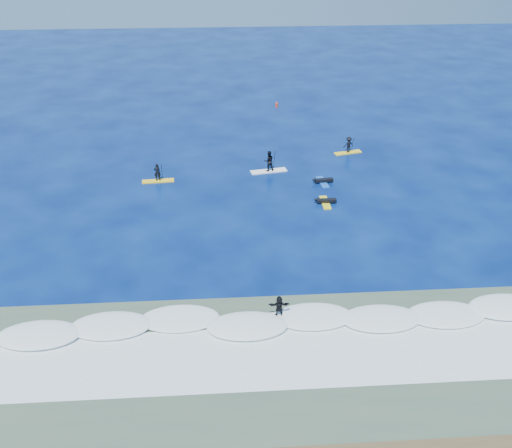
{
  "coord_description": "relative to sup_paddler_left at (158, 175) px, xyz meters",
  "views": [
    {
      "loc": [
        -4.21,
        -36.51,
        21.97
      ],
      "look_at": [
        -1.74,
        0.75,
        0.6
      ],
      "focal_mm": 40.0,
      "sensor_mm": 36.0,
      "label": 1
    }
  ],
  "objects": [
    {
      "name": "marker_buoy",
      "position": [
        12.6,
        20.1,
        -0.3
      ],
      "size": [
        0.31,
        0.31,
        0.74
      ],
      "rotation": [
        0.0,
        0.0,
        -0.03
      ],
      "color": "red",
      "rests_on": "ground"
    },
    {
      "name": "breaking_wave",
      "position": [
        9.9,
        -20.03,
        -0.62
      ],
      "size": [
        40.0,
        6.0,
        0.3
      ],
      "primitive_type": "cube",
      "color": "white",
      "rests_on": "ground"
    },
    {
      "name": "shallow_water",
      "position": [
        9.9,
        -24.03,
        -0.61
      ],
      "size": [
        90.0,
        13.0,
        0.01
      ],
      "primitive_type": "cube",
      "color": "#3B5140",
      "rests_on": "ground"
    },
    {
      "name": "prone_paddler_near",
      "position": [
        14.2,
        -5.12,
        -0.45
      ],
      "size": [
        1.85,
        2.34,
        0.49
      ],
      "rotation": [
        0.0,
        0.0,
        1.58
      ],
      "color": "yellow",
      "rests_on": "ground"
    },
    {
      "name": "ground",
      "position": [
        9.9,
        -10.03,
        -0.62
      ],
      "size": [
        160.0,
        160.0,
        0.0
      ],
      "primitive_type": "plane",
      "color": "#031043",
      "rests_on": "ground"
    },
    {
      "name": "sup_paddler_center",
      "position": [
        10.04,
        1.46,
        0.26
      ],
      "size": [
        3.44,
        1.4,
        2.35
      ],
      "rotation": [
        0.0,
        0.0,
        0.17
      ],
      "color": "white",
      "rests_on": "ground"
    },
    {
      "name": "sup_paddler_right",
      "position": [
        18.27,
        5.34,
        0.14
      ],
      "size": [
        2.85,
        1.35,
        1.94
      ],
      "rotation": [
        0.0,
        0.0,
        0.25
      ],
      "color": "yellow",
      "rests_on": "ground"
    },
    {
      "name": "wave_surfer",
      "position": [
        8.84,
        -19.75,
        0.21
      ],
      "size": [
        2.03,
        0.56,
        1.47
      ],
      "rotation": [
        0.0,
        0.0,
        -0.0
      ],
      "color": "white",
      "rests_on": "breaking_wave"
    },
    {
      "name": "whitewater",
      "position": [
        9.9,
        -23.03,
        -0.62
      ],
      "size": [
        34.0,
        5.0,
        0.02
      ],
      "primitive_type": "cube",
      "color": "silver",
      "rests_on": "ground"
    },
    {
      "name": "prone_paddler_far",
      "position": [
        14.64,
        -1.24,
        -0.45
      ],
      "size": [
        1.89,
        2.42,
        0.49
      ],
      "rotation": [
        0.0,
        0.0,
        1.68
      ],
      "color": "blue",
      "rests_on": "ground"
    },
    {
      "name": "sup_paddler_left",
      "position": [
        0.0,
        0.0,
        0.0
      ],
      "size": [
        2.86,
        0.92,
        1.97
      ],
      "rotation": [
        0.0,
        0.0,
        0.08
      ],
      "color": "yellow",
      "rests_on": "ground"
    }
  ]
}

